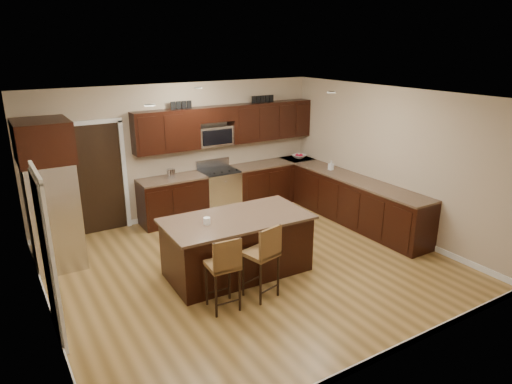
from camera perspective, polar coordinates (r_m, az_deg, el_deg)
floor at (r=7.47m, az=-0.57°, el=-9.20°), size 6.00×6.00×0.00m
ceiling at (r=6.68m, az=-0.64°, el=11.84°), size 6.00×6.00×0.00m
wall_back at (r=9.34m, az=-9.35°, el=5.04°), size 6.00×0.00×6.00m
wall_left at (r=6.08m, az=-25.70°, el=-3.80°), size 0.00×5.50×5.50m
wall_right at (r=8.82m, az=16.39°, el=3.76°), size 0.00×5.50×5.50m
base_cabinets at (r=9.38m, az=4.84°, el=-0.37°), size 4.02×3.96×0.92m
upper_cabinets at (r=9.53m, az=-3.26°, el=8.52°), size 4.00×0.33×0.80m
range at (r=9.58m, az=-4.64°, el=0.11°), size 0.76×0.64×1.11m
microwave at (r=9.43m, az=-5.25°, el=7.00°), size 0.76×0.31×0.40m
doorway at (r=8.94m, az=-19.00°, el=1.55°), size 0.85×0.03×2.06m
pantry_door at (r=5.93m, az=-24.72°, el=-7.69°), size 0.03×0.80×2.04m
letter_decor at (r=9.40m, az=-4.09°, el=11.17°), size 2.20×0.03×0.15m
island at (r=7.10m, az=-2.36°, el=-6.89°), size 2.25×1.22×0.92m
stool_left at (r=6.05m, az=-3.99°, el=-9.16°), size 0.43×0.43×1.06m
stool_mid at (r=6.32m, az=1.00°, el=-7.69°), size 0.49×0.49×1.09m
refrigerator at (r=7.76m, az=-24.31°, el=-0.16°), size 0.79×0.92×2.35m
floor_mat at (r=8.87m, az=-5.50°, el=-4.65°), size 1.01×0.77×0.01m
fruit_bowl at (r=10.51m, az=5.42°, el=4.47°), size 0.38×0.38×0.08m
soap_bottle at (r=9.58m, az=9.36°, el=3.33°), size 0.09×0.09×0.20m
canister_tall at (r=9.02m, az=-10.71°, el=2.27°), size 0.12×0.12×0.18m
canister_short at (r=9.04m, az=-10.40°, el=2.30°), size 0.11×0.11×0.18m
island_jar at (r=6.68m, az=-6.17°, el=-3.61°), size 0.10×0.10×0.10m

